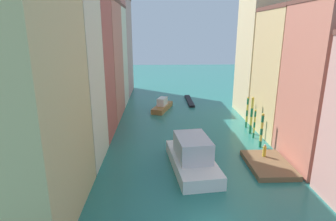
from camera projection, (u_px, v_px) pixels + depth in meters
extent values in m
plane|color=#28756B|center=(183.00, 123.00, 43.08)|extent=(154.00, 154.00, 0.00)
cube|color=#DBB77A|center=(27.00, 113.00, 19.67)|extent=(6.35, 10.82, 16.30)
cube|color=beige|center=(67.00, 84.00, 28.47)|extent=(6.35, 7.25, 17.00)
cube|color=#B25147|center=(84.00, 58.00, 34.96)|extent=(6.35, 7.21, 21.06)
cube|color=#C6705B|center=(99.00, 62.00, 43.94)|extent=(6.35, 9.95, 17.92)
cube|color=brown|center=(95.00, 0.00, 41.38)|extent=(6.48, 10.15, 0.61)
cube|color=beige|center=(109.00, 57.00, 52.44)|extent=(6.35, 7.35, 17.84)
cube|color=brown|center=(106.00, 6.00, 49.91)|extent=(6.48, 7.50, 0.48)
cube|color=tan|center=(116.00, 48.00, 61.37)|extent=(6.35, 11.54, 20.25)
cube|color=#C6705B|center=(327.00, 88.00, 28.01)|extent=(6.35, 8.36, 16.37)
cube|color=#DBB77A|center=(287.00, 75.00, 36.71)|extent=(6.35, 9.32, 16.28)
cube|color=brown|center=(295.00, 8.00, 34.39)|extent=(6.48, 9.50, 0.50)
cube|color=beige|center=(262.00, 53.00, 45.31)|extent=(6.35, 8.79, 20.60)
cube|color=brown|center=(268.00, 164.00, 29.15)|extent=(4.19, 6.32, 0.54)
cylinder|color=gold|center=(264.00, 151.00, 30.27)|extent=(0.36, 0.36, 1.14)
sphere|color=tan|center=(265.00, 146.00, 30.08)|extent=(0.26, 0.26, 0.26)
cylinder|color=#197247|center=(260.00, 144.00, 34.10)|extent=(0.32, 0.32, 0.81)
cylinder|color=#E5D14C|center=(261.00, 138.00, 33.88)|extent=(0.32, 0.32, 0.81)
cylinder|color=#197247|center=(261.00, 132.00, 33.66)|extent=(0.32, 0.32, 0.81)
cylinder|color=#E5D14C|center=(262.00, 125.00, 33.44)|extent=(0.32, 0.32, 0.81)
cylinder|color=#197247|center=(263.00, 119.00, 33.21)|extent=(0.32, 0.32, 0.81)
sphere|color=gold|center=(263.00, 115.00, 33.07)|extent=(0.35, 0.35, 0.35)
cylinder|color=#197247|center=(253.00, 135.00, 37.04)|extent=(0.24, 0.24, 0.74)
cylinder|color=#E5D14C|center=(254.00, 130.00, 36.84)|extent=(0.24, 0.24, 0.74)
cylinder|color=#197247|center=(254.00, 125.00, 36.63)|extent=(0.24, 0.24, 0.74)
cylinder|color=#E5D14C|center=(255.00, 119.00, 36.43)|extent=(0.24, 0.24, 0.74)
cylinder|color=#197247|center=(255.00, 114.00, 36.22)|extent=(0.24, 0.24, 0.74)
sphere|color=gold|center=(256.00, 111.00, 36.09)|extent=(0.27, 0.27, 0.27)
cylinder|color=#197247|center=(250.00, 129.00, 38.56)|extent=(0.34, 0.34, 1.22)
cylinder|color=#E5D14C|center=(251.00, 121.00, 38.22)|extent=(0.34, 0.34, 1.22)
cylinder|color=#197247|center=(252.00, 112.00, 37.88)|extent=(0.34, 0.34, 1.22)
cylinder|color=#E5D14C|center=(253.00, 104.00, 37.54)|extent=(0.34, 0.34, 1.22)
sphere|color=gold|center=(253.00, 98.00, 37.34)|extent=(0.37, 0.37, 0.37)
cylinder|color=#197247|center=(246.00, 125.00, 41.00)|extent=(0.26, 0.26, 0.88)
cylinder|color=#E5D14C|center=(246.00, 119.00, 40.75)|extent=(0.26, 0.26, 0.88)
cylinder|color=#197247|center=(247.00, 113.00, 40.51)|extent=(0.26, 0.26, 0.88)
cylinder|color=#E5D14C|center=(247.00, 107.00, 40.27)|extent=(0.26, 0.26, 0.88)
cylinder|color=#197247|center=(248.00, 101.00, 40.02)|extent=(0.26, 0.26, 0.88)
sphere|color=gold|center=(248.00, 98.00, 39.87)|extent=(0.29, 0.29, 0.29)
cube|color=white|center=(192.00, 162.00, 28.81)|extent=(5.13, 9.94, 1.28)
cube|color=silver|center=(193.00, 147.00, 28.34)|extent=(3.73, 5.10, 2.15)
cube|color=black|center=(189.00, 101.00, 55.86)|extent=(1.10, 8.95, 0.43)
cube|color=olive|center=(162.00, 107.00, 50.14)|extent=(4.04, 7.15, 0.89)
cube|color=silver|center=(162.00, 101.00, 49.83)|extent=(2.00, 2.74, 1.35)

